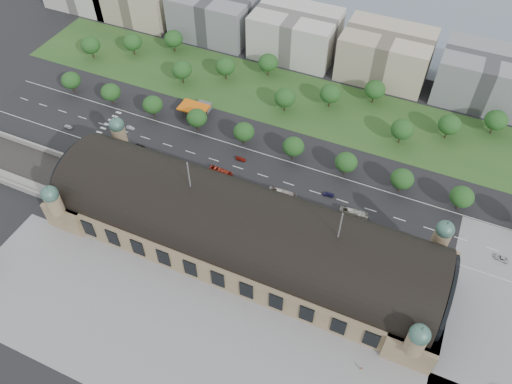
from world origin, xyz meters
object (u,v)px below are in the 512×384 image
at_px(traffic_car_0, 68,127).
at_px(bus_east, 353,213).
at_px(petrol_station, 199,107).
at_px(parked_car_0, 148,168).
at_px(parked_car_1, 106,151).
at_px(pedestrian_0, 361,369).
at_px(parked_car_5, 212,189).
at_px(parked_car_4, 197,185).
at_px(parked_car_6, 181,179).
at_px(traffic_car_2, 139,146).
at_px(traffic_car_6, 501,258).
at_px(traffic_car_1, 130,128).
at_px(parked_car_3, 157,171).
at_px(traffic_car_3, 241,159).
at_px(bus_west, 221,172).
at_px(traffic_car_4, 328,194).
at_px(bus_mid, 282,194).
at_px(parked_car_2, 132,155).

distance_m(traffic_car_0, bus_east, 139.66).
distance_m(petrol_station, bus_east, 94.31).
height_order(petrol_station, parked_car_0, petrol_station).
xyz_separation_m(parked_car_1, pedestrian_0, (134.04, -50.75, 0.31)).
xyz_separation_m(parked_car_0, parked_car_5, (30.98, 0.59, -0.06)).
relative_size(parked_car_4, parked_car_6, 0.83).
xyz_separation_m(traffic_car_2, traffic_car_6, (158.00, 3.15, -0.01)).
height_order(traffic_car_1, traffic_car_2, traffic_car_2).
bearing_deg(traffic_car_2, parked_car_3, 64.37).
relative_size(parked_car_6, pedestrian_0, 2.64).
height_order(traffic_car_3, parked_car_6, parked_car_6).
xyz_separation_m(parked_car_4, bus_west, (6.22, 10.19, 0.78)).
bearing_deg(parked_car_0, traffic_car_3, 86.58).
xyz_separation_m(traffic_car_1, traffic_car_4, (99.59, -2.17, 0.11)).
distance_m(parked_car_5, bus_west, 9.65).
xyz_separation_m(traffic_car_4, parked_car_3, (-72.88, -17.46, -0.05)).
height_order(petrol_station, parked_car_6, petrol_station).
height_order(traffic_car_2, traffic_car_6, traffic_car_2).
height_order(traffic_car_2, pedestrian_0, pedestrian_0).
bearing_deg(bus_east, parked_car_4, 96.29).
bearing_deg(traffic_car_2, petrol_station, 166.53).
relative_size(parked_car_4, bus_east, 0.36).
xyz_separation_m(parked_car_0, parked_car_4, (24.30, 0.00, -0.00)).
distance_m(bus_mid, pedestrian_0, 77.33).
height_order(traffic_car_0, traffic_car_4, traffic_car_4).
relative_size(traffic_car_1, parked_car_0, 0.99).
relative_size(parked_car_4, bus_mid, 0.35).
bearing_deg(parked_car_1, parked_car_6, 67.43).
bearing_deg(traffic_car_1, parked_car_6, -116.57).
xyz_separation_m(parked_car_0, parked_car_2, (-10.89, 4.00, 0.13)).
distance_m(traffic_car_1, pedestrian_0, 149.67).
bearing_deg(traffic_car_2, parked_car_4, 81.43).
bearing_deg(traffic_car_3, petrol_station, 53.03).
height_order(parked_car_3, parked_car_5, parked_car_3).
height_order(traffic_car_2, bus_mid, bus_mid).
relative_size(traffic_car_3, parked_car_6, 0.93).
distance_m(parked_car_4, bus_east, 66.47).
height_order(traffic_car_2, parked_car_2, parked_car_2).
height_order(petrol_station, bus_east, petrol_station).
relative_size(traffic_car_1, traffic_car_3, 0.88).
xyz_separation_m(traffic_car_0, parked_car_5, (80.77, -7.64, -0.13)).
bearing_deg(traffic_car_3, parked_car_6, 137.27).
relative_size(traffic_car_4, parked_car_2, 0.83).
relative_size(parked_car_3, parked_car_5, 0.96).
bearing_deg(parked_car_3, traffic_car_1, -157.78).
height_order(traffic_car_2, parked_car_4, traffic_car_2).
xyz_separation_m(traffic_car_4, parked_car_4, (-52.89, -17.46, -0.11)).
xyz_separation_m(petrol_station, traffic_car_3, (33.05, -22.47, -2.26)).
xyz_separation_m(bus_west, bus_east, (59.32, 0.81, 0.15)).
xyz_separation_m(traffic_car_4, parked_car_1, (-100.78, -16.01, -0.15)).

